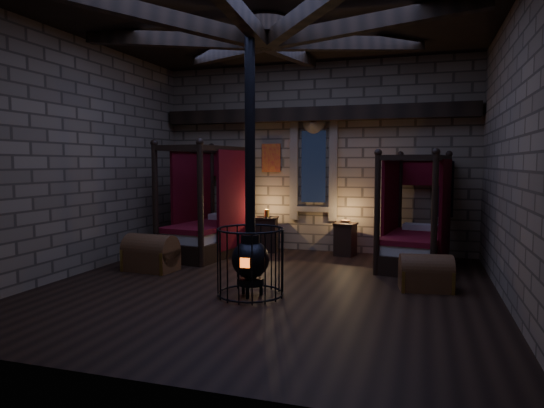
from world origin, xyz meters
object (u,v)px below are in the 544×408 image
(bed_right, at_px, (415,239))
(stove, at_px, (250,255))
(bed_left, at_px, (209,228))
(trunk_right, at_px, (426,274))
(trunk_left, at_px, (151,254))

(bed_right, relative_size, stove, 0.54)
(bed_left, height_order, trunk_right, bed_left)
(bed_left, height_order, trunk_left, bed_left)
(bed_right, height_order, trunk_left, bed_right)
(bed_right, xyz_separation_m, trunk_left, (-4.65, -1.84, -0.22))
(bed_right, relative_size, trunk_right, 2.53)
(bed_right, distance_m, trunk_left, 5.00)
(bed_left, relative_size, trunk_right, 2.76)
(bed_left, distance_m, trunk_right, 4.80)
(bed_left, xyz_separation_m, stove, (1.97, -2.84, 0.04))
(trunk_right, relative_size, stove, 0.21)
(trunk_right, bearing_deg, trunk_left, 171.54)
(bed_left, xyz_separation_m, bed_right, (4.27, 0.07, -0.05))
(trunk_right, bearing_deg, bed_right, 87.37)
(bed_left, distance_m, trunk_left, 1.83)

